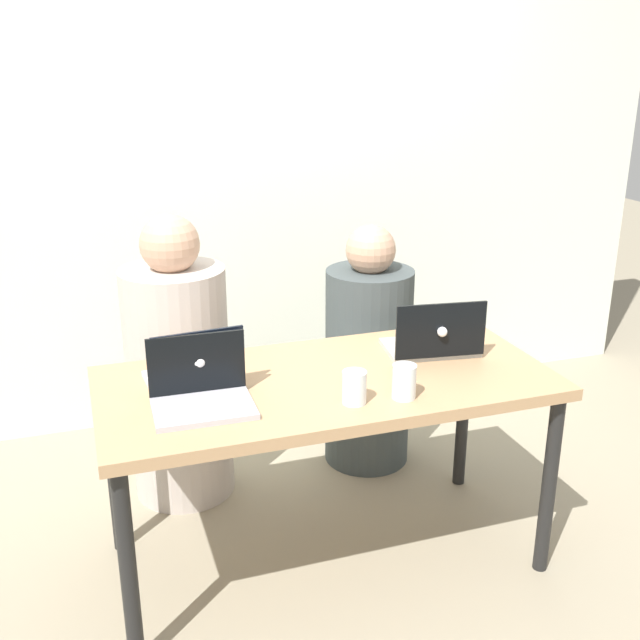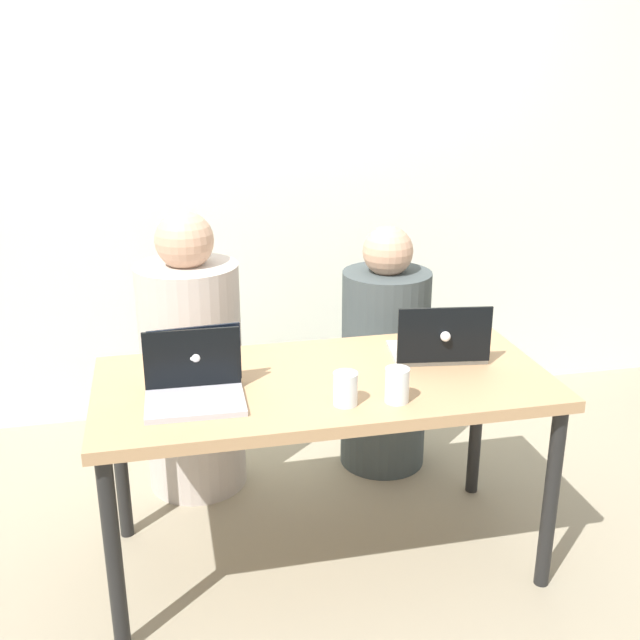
{
  "view_description": "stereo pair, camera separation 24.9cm",
  "coord_description": "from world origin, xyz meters",
  "px_view_note": "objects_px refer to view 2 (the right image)",
  "views": [
    {
      "loc": [
        -0.75,
        -2.15,
        1.72
      ],
      "look_at": [
        0.0,
        0.07,
        0.89
      ],
      "focal_mm": 42.0,
      "sensor_mm": 36.0,
      "label": 1
    },
    {
      "loc": [
        -0.51,
        -2.22,
        1.72
      ],
      "look_at": [
        0.0,
        0.07,
        0.89
      ],
      "focal_mm": 42.0,
      "sensor_mm": 36.0,
      "label": 2
    }
  ],
  "objects_px": {
    "laptop_front_left": "(194,387)",
    "laptop_back_left": "(193,367)",
    "person_on_right": "(384,362)",
    "laptop_back_right": "(439,346)",
    "water_glass_center": "(345,391)",
    "water_glass_right": "(397,387)",
    "person_on_left": "(192,369)"
  },
  "relations": [
    {
      "from": "laptop_back_left",
      "to": "water_glass_center",
      "type": "distance_m",
      "value": 0.53
    },
    {
      "from": "person_on_left",
      "to": "laptop_back_left",
      "type": "bearing_deg",
      "value": 89.76
    },
    {
      "from": "laptop_back_left",
      "to": "water_glass_center",
      "type": "xyz_separation_m",
      "value": [
        0.44,
        -0.29,
        -0.0
      ]
    },
    {
      "from": "person_on_left",
      "to": "laptop_front_left",
      "type": "bearing_deg",
      "value": 89.6
    },
    {
      "from": "person_on_left",
      "to": "person_on_right",
      "type": "xyz_separation_m",
      "value": [
        0.82,
        0.0,
        -0.04
      ]
    },
    {
      "from": "person_on_left",
      "to": "water_glass_center",
      "type": "distance_m",
      "value": 0.97
    },
    {
      "from": "person_on_right",
      "to": "laptop_front_left",
      "type": "relative_size",
      "value": 3.49
    },
    {
      "from": "laptop_front_left",
      "to": "water_glass_center",
      "type": "distance_m",
      "value": 0.47
    },
    {
      "from": "laptop_front_left",
      "to": "laptop_back_right",
      "type": "height_order",
      "value": "laptop_back_right"
    },
    {
      "from": "laptop_front_left",
      "to": "water_glass_right",
      "type": "height_order",
      "value": "laptop_front_left"
    },
    {
      "from": "person_on_right",
      "to": "water_glass_right",
      "type": "relative_size",
      "value": 9.76
    },
    {
      "from": "laptop_front_left",
      "to": "water_glass_center",
      "type": "xyz_separation_m",
      "value": [
        0.45,
        -0.13,
        -0.0
      ]
    },
    {
      "from": "person_on_right",
      "to": "water_glass_center",
      "type": "xyz_separation_m",
      "value": [
        -0.39,
        -0.84,
        0.28
      ]
    },
    {
      "from": "person_on_right",
      "to": "laptop_back_right",
      "type": "relative_size",
      "value": 3.06
    },
    {
      "from": "person_on_right",
      "to": "laptop_front_left",
      "type": "distance_m",
      "value": 1.14
    },
    {
      "from": "water_glass_center",
      "to": "person_on_left",
      "type": "bearing_deg",
      "value": 117.09
    },
    {
      "from": "water_glass_right",
      "to": "water_glass_center",
      "type": "distance_m",
      "value": 0.16
    },
    {
      "from": "person_on_right",
      "to": "laptop_back_right",
      "type": "height_order",
      "value": "person_on_right"
    },
    {
      "from": "laptop_back_right",
      "to": "water_glass_right",
      "type": "bearing_deg",
      "value": 57.9
    },
    {
      "from": "water_glass_right",
      "to": "water_glass_center",
      "type": "xyz_separation_m",
      "value": [
        -0.16,
        0.02,
        -0.0
      ]
    },
    {
      "from": "laptop_front_left",
      "to": "laptop_back_left",
      "type": "xyz_separation_m",
      "value": [
        0.01,
        0.16,
        0.0
      ]
    },
    {
      "from": "person_on_left",
      "to": "water_glass_center",
      "type": "bearing_deg",
      "value": 118.5
    },
    {
      "from": "laptop_front_left",
      "to": "laptop_back_left",
      "type": "distance_m",
      "value": 0.16
    },
    {
      "from": "laptop_front_left",
      "to": "laptop_back_right",
      "type": "relative_size",
      "value": 0.88
    },
    {
      "from": "person_on_left",
      "to": "laptop_back_right",
      "type": "xyz_separation_m",
      "value": [
        0.84,
        -0.55,
        0.24
      ]
    },
    {
      "from": "water_glass_center",
      "to": "person_on_right",
      "type": "bearing_deg",
      "value": 64.92
    },
    {
      "from": "person_on_left",
      "to": "person_on_right",
      "type": "distance_m",
      "value": 0.82
    },
    {
      "from": "laptop_front_left",
      "to": "laptop_back_left",
      "type": "height_order",
      "value": "laptop_back_left"
    },
    {
      "from": "person_on_right",
      "to": "water_glass_right",
      "type": "distance_m",
      "value": 0.93
    },
    {
      "from": "person_on_left",
      "to": "laptop_back_left",
      "type": "xyz_separation_m",
      "value": [
        -0.02,
        -0.55,
        0.24
      ]
    },
    {
      "from": "laptop_back_left",
      "to": "laptop_back_right",
      "type": "distance_m",
      "value": 0.85
    },
    {
      "from": "water_glass_right",
      "to": "laptop_back_left",
      "type": "bearing_deg",
      "value": 153.52
    }
  ]
}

